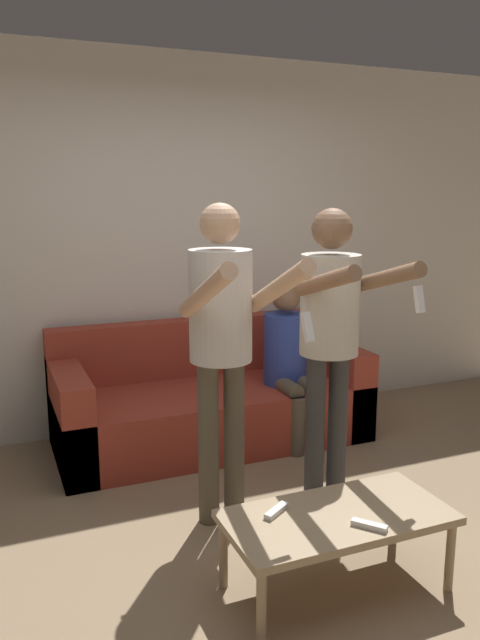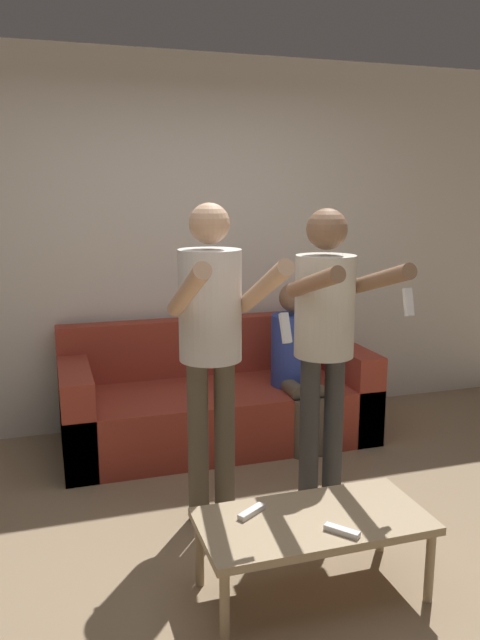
{
  "view_description": "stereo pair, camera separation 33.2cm",
  "coord_description": "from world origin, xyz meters",
  "px_view_note": "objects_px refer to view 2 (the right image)",
  "views": [
    {
      "loc": [
        -1.24,
        -2.38,
        1.73
      ],
      "look_at": [
        0.18,
        1.02,
        0.98
      ],
      "focal_mm": 35.0,
      "sensor_mm": 36.0,
      "label": 1
    },
    {
      "loc": [
        -0.93,
        -2.49,
        1.73
      ],
      "look_at": [
        0.18,
        1.02,
        0.98
      ],
      "focal_mm": 35.0,
      "sensor_mm": 36.0,
      "label": 2
    }
  ],
  "objects_px": {
    "couch": "(217,402)",
    "remote_near": "(342,531)",
    "coffee_table": "(313,525)",
    "person_standing_left": "(212,329)",
    "remote_far": "(251,512)",
    "person_standing_right": "(326,324)",
    "person_seated": "(296,358)"
  },
  "relations": [
    {
      "from": "couch",
      "to": "remote_near",
      "type": "bearing_deg",
      "value": -90.27
    },
    {
      "from": "coffee_table",
      "to": "remote_near",
      "type": "xyz_separation_m",
      "value": [
        0.06,
        -0.15,
        0.05
      ]
    },
    {
      "from": "couch",
      "to": "person_standing_left",
      "type": "distance_m",
      "value": 1.38
    },
    {
      "from": "couch",
      "to": "person_standing_left",
      "type": "relative_size",
      "value": 1.27
    },
    {
      "from": "coffee_table",
      "to": "remote_far",
      "type": "distance_m",
      "value": 0.27
    },
    {
      "from": "couch",
      "to": "remote_far",
      "type": "relative_size",
      "value": 14.66
    },
    {
      "from": "person_standing_left",
      "to": "coffee_table",
      "type": "height_order",
      "value": "person_standing_left"
    },
    {
      "from": "coffee_table",
      "to": "person_standing_right",
      "type": "bearing_deg",
      "value": 62.51
    },
    {
      "from": "couch",
      "to": "person_standing_right",
      "type": "bearing_deg",
      "value": -73.62
    },
    {
      "from": "person_standing_right",
      "to": "coffee_table",
      "type": "xyz_separation_m",
      "value": [
        -0.39,
        -0.74,
        -0.71
      ]
    },
    {
      "from": "person_standing_left",
      "to": "remote_far",
      "type": "bearing_deg",
      "value": -89.61
    },
    {
      "from": "person_standing_right",
      "to": "coffee_table",
      "type": "height_order",
      "value": "person_standing_right"
    },
    {
      "from": "person_seated",
      "to": "remote_far",
      "type": "height_order",
      "value": "person_seated"
    },
    {
      "from": "person_standing_left",
      "to": "remote_far",
      "type": "distance_m",
      "value": 0.93
    },
    {
      "from": "person_seated",
      "to": "coffee_table",
      "type": "height_order",
      "value": "person_seated"
    },
    {
      "from": "person_standing_left",
      "to": "person_standing_right",
      "type": "xyz_separation_m",
      "value": [
        0.64,
        0.01,
        -0.02
      ]
    },
    {
      "from": "person_seated",
      "to": "coffee_table",
      "type": "relative_size",
      "value": 1.13
    },
    {
      "from": "remote_far",
      "to": "remote_near",
      "type": "bearing_deg",
      "value": -40.25
    },
    {
      "from": "person_seated",
      "to": "remote_near",
      "type": "height_order",
      "value": "person_seated"
    },
    {
      "from": "person_standing_left",
      "to": "remote_near",
      "type": "bearing_deg",
      "value": -70.89
    },
    {
      "from": "person_standing_left",
      "to": "remote_near",
      "type": "xyz_separation_m",
      "value": [
        0.31,
        -0.89,
        -0.68
      ]
    },
    {
      "from": "remote_far",
      "to": "coffee_table",
      "type": "bearing_deg",
      "value": -22.75
    },
    {
      "from": "person_standing_left",
      "to": "coffee_table",
      "type": "relative_size",
      "value": 1.7
    },
    {
      "from": "couch",
      "to": "person_standing_left",
      "type": "bearing_deg",
      "value": -106.27
    },
    {
      "from": "person_standing_right",
      "to": "remote_near",
      "type": "xyz_separation_m",
      "value": [
        -0.33,
        -0.9,
        -0.66
      ]
    },
    {
      "from": "remote_near",
      "to": "remote_far",
      "type": "height_order",
      "value": "same"
    },
    {
      "from": "person_standing_left",
      "to": "remote_near",
      "type": "distance_m",
      "value": 1.16
    },
    {
      "from": "couch",
      "to": "person_standing_left",
      "type": "xyz_separation_m",
      "value": [
        -0.32,
        -1.09,
        0.78
      ]
    },
    {
      "from": "person_seated",
      "to": "remote_far",
      "type": "distance_m",
      "value": 1.74
    },
    {
      "from": "person_standing_right",
      "to": "person_seated",
      "type": "distance_m",
      "value": 0.99
    },
    {
      "from": "person_standing_left",
      "to": "couch",
      "type": "bearing_deg",
      "value": 73.73
    },
    {
      "from": "couch",
      "to": "remote_far",
      "type": "xyz_separation_m",
      "value": [
        -0.31,
        -1.72,
        0.1
      ]
    }
  ]
}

